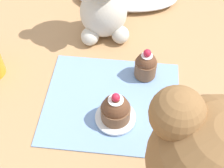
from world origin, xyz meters
name	(u,v)px	position (x,y,z in m)	size (l,w,h in m)	color
ground_plane	(112,102)	(0.00, 0.00, 0.00)	(4.00, 4.00, 0.00)	tan
knitted_placemat	(112,101)	(0.00, 0.00, 0.00)	(0.26, 0.22, 0.01)	#7A9ED1
cupcake_near_cream_bear	(146,65)	(0.06, 0.07, 0.03)	(0.04, 0.04, 0.07)	brown
saucer_plate	(116,117)	(0.01, -0.04, 0.01)	(0.08, 0.08, 0.01)	silver
cupcake_near_tan_bear	(116,109)	(0.01, -0.04, 0.03)	(0.05, 0.05, 0.07)	brown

